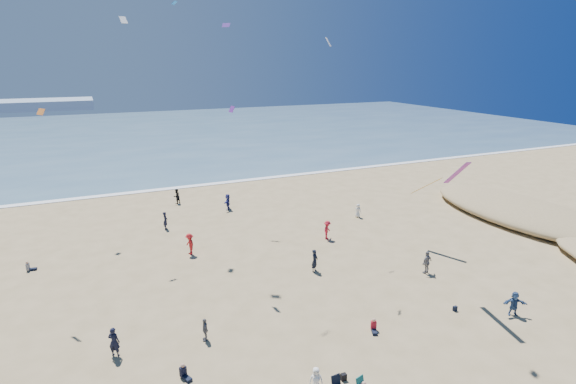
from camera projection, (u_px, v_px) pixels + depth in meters
name	position (u px, v px, depth m)	size (l,w,h in m)	color
ocean	(126.00, 135.00, 102.94)	(220.00, 100.00, 0.06)	#476B84
surf_line	(160.00, 190.00, 59.09)	(220.00, 1.20, 0.08)	white
standing_flyers	(262.00, 263.00, 35.55)	(33.21, 44.63, 1.91)	black
seated_group	(244.00, 352.00, 25.44)	(21.57, 30.18, 0.84)	white
black_backpack	(344.00, 377.00, 23.77)	(0.30, 0.22, 0.38)	black
navy_bag	(455.00, 309.00, 30.39)	(0.28, 0.18, 0.34)	black
kites_aloft	(346.00, 86.00, 30.89)	(43.36, 41.50, 30.53)	green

